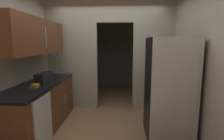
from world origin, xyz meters
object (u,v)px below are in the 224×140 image
Objects in this scene: book_stack at (35,86)px; dishwasher at (43,123)px; refrigerator at (169,89)px; boombox at (44,77)px.

dishwasher is at bearing -49.00° from book_stack.
refrigerator reaches higher than book_stack.
boombox is 0.43m from book_stack.
refrigerator is 2.05× the size of dishwasher.
refrigerator is 2.11m from dishwasher.
book_stack is at bearing -175.29° from refrigerator.
boombox is at bearing 174.03° from refrigerator.
refrigerator reaches higher than dishwasher.
refrigerator is 2.26m from book_stack.
boombox reaches higher than dishwasher.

